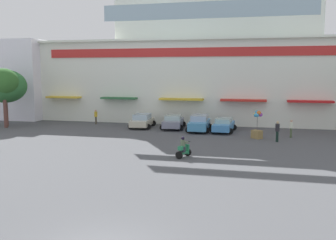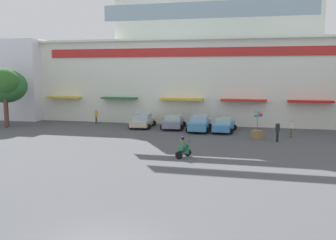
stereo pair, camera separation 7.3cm
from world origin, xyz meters
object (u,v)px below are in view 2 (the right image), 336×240
at_px(plaza_tree_2, 6,86).
at_px(parked_car_3, 224,125).
at_px(parked_car_0, 142,121).
at_px(balloon_vendor_cart, 257,126).
at_px(parked_car_1, 174,122).
at_px(parked_car_2, 199,123).
at_px(pedestrian_3, 278,130).
at_px(plaza_tree_0, 4,82).
at_px(scooter_rider_7, 183,149).
at_px(pedestrian_0, 96,116).
at_px(pedestrian_2, 291,127).

relative_size(plaza_tree_2, parked_car_3, 1.44).
xyz_separation_m(parked_car_0, balloon_vendor_cart, (11.98, -3.93, 0.42)).
height_order(parked_car_1, parked_car_2, parked_car_2).
xyz_separation_m(plaza_tree_2, balloon_vendor_cart, (26.87, -1.63, -3.22)).
relative_size(parked_car_0, pedestrian_3, 2.42).
bearing_deg(plaza_tree_0, scooter_rider_7, -23.70).
distance_m(pedestrian_0, pedestrian_3, 20.54).
xyz_separation_m(pedestrian_2, balloon_vendor_cart, (-3.00, -1.14, 0.21)).
distance_m(plaza_tree_0, plaza_tree_2, 1.36).
bearing_deg(parked_car_2, scooter_rider_7, -86.79).
xyz_separation_m(plaza_tree_0, parked_car_3, (22.99, 2.43, -4.12)).
xyz_separation_m(parked_car_0, pedestrian_2, (14.98, -2.78, 0.21)).
xyz_separation_m(parked_car_3, pedestrian_3, (4.89, -4.17, 0.32)).
distance_m(scooter_rider_7, balloon_vendor_cart, 10.12).
bearing_deg(parked_car_3, parked_car_1, 169.40).
relative_size(parked_car_3, scooter_rider_7, 2.87).
xyz_separation_m(parked_car_2, pedestrian_0, (-12.20, 2.16, 0.13)).
bearing_deg(parked_car_1, parked_car_0, -179.44).
bearing_deg(pedestrian_0, parked_car_3, -8.34).
bearing_deg(plaza_tree_2, pedestrian_3, -5.68).
xyz_separation_m(parked_car_2, pedestrian_2, (8.67, -1.80, 0.14)).
bearing_deg(pedestrian_3, parked_car_2, 150.50).
xyz_separation_m(parked_car_1, pedestrian_0, (-9.29, 1.14, 0.22)).
bearing_deg(plaza_tree_0, pedestrian_3, -3.57).
height_order(plaza_tree_2, parked_car_1, plaza_tree_2).
height_order(parked_car_0, scooter_rider_7, scooter_rider_7).
xyz_separation_m(parked_car_2, balloon_vendor_cart, (5.67, -2.95, 0.35)).
bearing_deg(pedestrian_2, plaza_tree_2, 179.07).
xyz_separation_m(scooter_rider_7, pedestrian_0, (-12.85, 13.88, 0.32)).
xyz_separation_m(plaza_tree_0, parked_car_0, (14.23, 3.40, -4.08)).
distance_m(parked_car_2, balloon_vendor_cart, 6.40).
bearing_deg(parked_car_0, plaza_tree_0, -166.58).
xyz_separation_m(plaza_tree_0, plaza_tree_2, (-0.66, 1.10, -0.44)).
bearing_deg(pedestrian_0, balloon_vendor_cart, -15.94).
relative_size(plaza_tree_0, parked_car_2, 1.41).
relative_size(parked_car_0, scooter_rider_7, 2.87).
distance_m(parked_car_1, balloon_vendor_cart, 9.46).
bearing_deg(pedestrian_3, parked_car_3, 139.60).
relative_size(plaza_tree_0, plaza_tree_2, 1.02).
height_order(parked_car_0, parked_car_2, parked_car_2).
bearing_deg(parked_car_0, pedestrian_2, -10.52).
bearing_deg(parked_car_3, pedestrian_0, 171.66).
bearing_deg(parked_car_3, parked_car_2, -179.78).
bearing_deg(balloon_vendor_cart, parked_car_1, 155.23).
relative_size(plaza_tree_0, pedestrian_3, 3.54).
xyz_separation_m(plaza_tree_2, pedestrian_0, (9.01, 3.47, -3.43)).
xyz_separation_m(plaza_tree_0, pedestrian_2, (29.21, 0.61, -3.87)).
bearing_deg(scooter_rider_7, pedestrian_2, 51.07).
height_order(plaza_tree_0, parked_car_2, plaza_tree_0).
height_order(parked_car_3, pedestrian_3, pedestrian_3).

